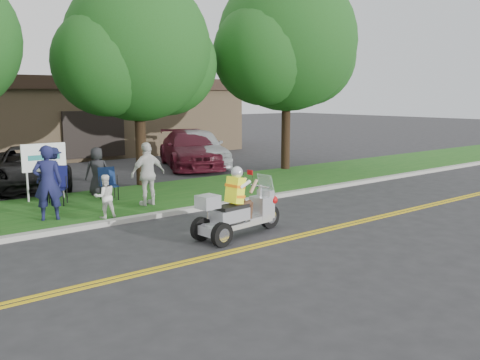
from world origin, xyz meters
TOP-DOWN VIEW (x-y plane):
  - ground at (0.00, 0.00)m, footprint 120.00×120.00m
  - centerline_near at (0.00, -0.58)m, footprint 60.00×0.10m
  - centerline_far at (0.00, -0.42)m, footprint 60.00×0.10m
  - curb at (0.00, 3.05)m, footprint 60.00×0.25m
  - grass_verge at (0.00, 5.20)m, footprint 60.00×4.00m
  - commercial_building at (2.00, 18.98)m, footprint 18.00×8.20m
  - tree_mid at (0.55, 7.23)m, footprint 5.88×4.80m
  - tree_right at (7.06, 7.03)m, footprint 6.86×5.60m
  - business_sign at (-2.90, 6.60)m, footprint 1.25×0.06m
  - trike_scooter at (-0.67, 0.32)m, footprint 2.43×0.85m
  - lawn_chair_a at (-2.84, 5.81)m, footprint 0.78×0.79m
  - lawn_chair_b at (-1.43, 5.57)m, footprint 0.56×0.58m
  - spectator_adult_left at (-3.61, 4.05)m, footprint 0.78×0.63m
  - spectator_adult_right at (-0.89, 4.09)m, footprint 1.04×0.47m
  - spectator_chair_a at (-2.65, 6.69)m, footprint 1.12×0.81m
  - spectator_chair_b at (-1.41, 6.37)m, footprint 0.79×0.58m
  - child_right at (-2.45, 3.40)m, footprint 0.57×0.46m
  - parked_car_mid at (-2.50, 9.45)m, footprint 3.52×5.49m
  - parked_car_right at (4.50, 10.40)m, footprint 4.04×5.83m
  - parked_car_far_right at (4.85, 10.40)m, footprint 3.50×5.41m

SIDE VIEW (x-z plane):
  - ground at x=0.00m, z-range 0.00..0.00m
  - centerline_near at x=0.00m, z-range 0.00..0.01m
  - centerline_far at x=0.00m, z-range 0.00..0.01m
  - grass_verge at x=0.00m, z-range 0.01..0.11m
  - curb at x=0.00m, z-range 0.00..0.12m
  - trike_scooter at x=-0.67m, z-range -0.24..1.35m
  - lawn_chair_b at x=-1.43m, z-range 0.16..1.09m
  - child_right at x=-2.45m, z-range 0.10..1.19m
  - parked_car_mid at x=-2.50m, z-range 0.00..1.41m
  - lawn_chair_a at x=-2.84m, z-range 0.17..1.24m
  - parked_car_right at x=4.50m, z-range 0.00..1.57m
  - spectator_chair_b at x=-1.41m, z-range 0.10..1.57m
  - parked_car_far_right at x=4.85m, z-range 0.00..1.71m
  - spectator_chair_a at x=-2.65m, z-range 0.10..1.66m
  - spectator_adult_right at x=-0.89m, z-range 0.10..1.85m
  - spectator_adult_left at x=-3.61m, z-range 0.10..1.94m
  - business_sign at x=-2.90m, z-range 0.38..2.13m
  - commercial_building at x=2.00m, z-range 0.01..4.01m
  - tree_mid at x=0.55m, z-range 0.91..7.96m
  - tree_right at x=7.06m, z-range 0.99..9.06m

